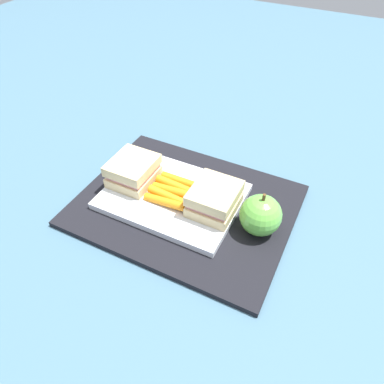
{
  "coord_description": "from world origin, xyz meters",
  "views": [
    {
      "loc": [
        0.21,
        -0.39,
        0.45
      ],
      "look_at": [
        0.01,
        0.0,
        0.04
      ],
      "focal_mm": 33.88,
      "sensor_mm": 36.0,
      "label": 1
    }
  ],
  "objects_px": {
    "sandwich_half_left": "(133,171)",
    "carrot_sticks_bundle": "(173,191)",
    "sandwich_half_right": "(214,199)",
    "apple": "(260,215)",
    "food_tray": "(173,196)"
  },
  "relations": [
    {
      "from": "food_tray",
      "to": "carrot_sticks_bundle",
      "type": "relative_size",
      "value": 2.94
    },
    {
      "from": "food_tray",
      "to": "sandwich_half_left",
      "type": "height_order",
      "value": "sandwich_half_left"
    },
    {
      "from": "carrot_sticks_bundle",
      "to": "apple",
      "type": "xyz_separation_m",
      "value": [
        0.16,
        -0.0,
        0.01
      ]
    },
    {
      "from": "carrot_sticks_bundle",
      "to": "apple",
      "type": "distance_m",
      "value": 0.16
    },
    {
      "from": "food_tray",
      "to": "sandwich_half_right",
      "type": "bearing_deg",
      "value": 0.0
    },
    {
      "from": "sandwich_half_right",
      "to": "apple",
      "type": "distance_m",
      "value": 0.08
    },
    {
      "from": "sandwich_half_left",
      "to": "sandwich_half_right",
      "type": "relative_size",
      "value": 1.0
    },
    {
      "from": "sandwich_half_left",
      "to": "sandwich_half_right",
      "type": "xyz_separation_m",
      "value": [
        0.16,
        0.0,
        0.0
      ]
    },
    {
      "from": "sandwich_half_left",
      "to": "carrot_sticks_bundle",
      "type": "distance_m",
      "value": 0.08
    },
    {
      "from": "sandwich_half_right",
      "to": "carrot_sticks_bundle",
      "type": "xyz_separation_m",
      "value": [
        -0.08,
        -0.0,
        -0.02
      ]
    },
    {
      "from": "sandwich_half_left",
      "to": "carrot_sticks_bundle",
      "type": "bearing_deg",
      "value": -0.32
    },
    {
      "from": "sandwich_half_right",
      "to": "carrot_sticks_bundle",
      "type": "bearing_deg",
      "value": -179.68
    },
    {
      "from": "food_tray",
      "to": "sandwich_half_left",
      "type": "bearing_deg",
      "value": 180.0
    },
    {
      "from": "sandwich_half_left",
      "to": "apple",
      "type": "bearing_deg",
      "value": -0.18
    },
    {
      "from": "sandwich_half_left",
      "to": "apple",
      "type": "height_order",
      "value": "apple"
    }
  ]
}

